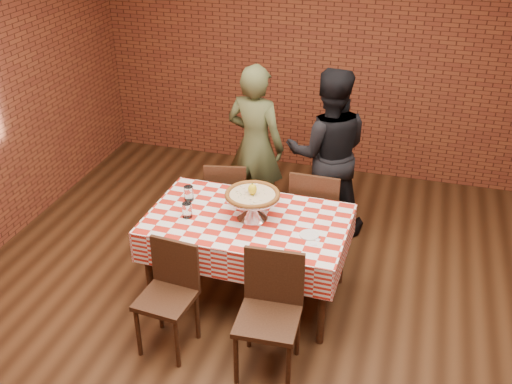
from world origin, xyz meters
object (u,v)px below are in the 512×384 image
at_px(table, 248,257).
at_px(water_glass_left, 187,210).
at_px(water_glass_right, 189,193).
at_px(chair_far_left, 228,199).
at_px(pizza, 252,195).
at_px(pizza_stand, 252,207).
at_px(diner_olive, 255,146).
at_px(chair_near_left, 166,302).
at_px(diner_black, 328,153).
at_px(chair_far_right, 317,211).
at_px(condiment_caddy, 271,194).
at_px(chair_near_right, 268,320).

xyz_separation_m(table, water_glass_left, (-0.47, -0.12, 0.44)).
height_order(water_glass_right, chair_far_left, water_glass_right).
distance_m(table, pizza, 0.59).
bearing_deg(pizza, pizza_stand, 0.00).
bearing_deg(chair_far_left, pizza, 109.95).
bearing_deg(diner_olive, chair_near_left, 98.35).
bearing_deg(chair_near_left, diner_black, 73.44).
bearing_deg(diner_black, diner_olive, -11.44).
xyz_separation_m(chair_far_right, diner_black, (-0.01, 0.48, 0.37)).
bearing_deg(table, condiment_caddy, 72.68).
relative_size(condiment_caddy, diner_black, 0.08).
bearing_deg(water_glass_right, chair_near_right, -44.36).
bearing_deg(water_glass_left, chair_far_right, 44.25).
distance_m(pizza_stand, pizza, 0.10).
bearing_deg(chair_near_left, pizza_stand, 67.42).
relative_size(chair_near_right, chair_far_right, 0.99).
bearing_deg(pizza_stand, chair_near_left, -117.86).
xyz_separation_m(water_glass_left, chair_near_left, (0.08, -0.66, -0.39)).
relative_size(chair_far_left, chair_far_right, 0.94).
xyz_separation_m(pizza, chair_near_left, (-0.42, -0.80, -0.53)).
bearing_deg(pizza_stand, pizza, 0.00).
bearing_deg(diner_olive, chair_far_left, 81.95).
bearing_deg(pizza_stand, chair_near_right, -66.33).
bearing_deg(diner_olive, diner_black, -167.07).
distance_m(condiment_caddy, diner_black, 0.97).
height_order(table, water_glass_left, water_glass_left).
height_order(pizza, chair_near_left, pizza).
distance_m(chair_near_right, chair_far_right, 1.54).
bearing_deg(pizza, diner_black, 72.43).
distance_m(water_glass_left, chair_far_left, 0.99).
relative_size(table, diner_olive, 0.97).
bearing_deg(water_glass_right, water_glass_left, -70.64).
distance_m(water_glass_right, chair_near_right, 1.37).
height_order(water_glass_left, chair_far_left, water_glass_left).
xyz_separation_m(table, diner_olive, (-0.29, 1.22, 0.44)).
distance_m(condiment_caddy, diner_olive, 0.97).
bearing_deg(condiment_caddy, chair_near_left, -99.75).
distance_m(water_glass_left, chair_near_right, 1.14).
height_order(condiment_caddy, chair_far_left, condiment_caddy).
bearing_deg(diner_olive, chair_far_right, 158.70).
xyz_separation_m(chair_far_right, diner_olive, (-0.72, 0.46, 0.36)).
height_order(table, pizza_stand, pizza_stand).
distance_m(chair_far_left, diner_black, 1.05).
distance_m(water_glass_right, condiment_caddy, 0.68).
xyz_separation_m(table, chair_far_right, (0.43, 0.76, 0.09)).
relative_size(pizza, diner_olive, 0.27).
bearing_deg(condiment_caddy, diner_olive, 128.14).
bearing_deg(table, chair_far_right, 60.45).
height_order(chair_near_left, chair_far_right, chair_far_right).
relative_size(pizza_stand, diner_black, 0.27).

